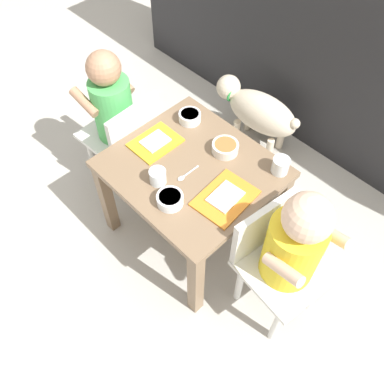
{
  "coord_description": "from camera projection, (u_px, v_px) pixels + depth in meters",
  "views": [
    {
      "loc": [
        0.71,
        -0.69,
        1.59
      ],
      "look_at": [
        0.0,
        0.0,
        0.28
      ],
      "focal_mm": 38.99,
      "sensor_mm": 36.0,
      "label": 1
    }
  ],
  "objects": [
    {
      "name": "seated_child_right",
      "position": [
        291.0,
        246.0,
        1.33
      ],
      "size": [
        0.31,
        0.31,
        0.69
      ],
      "color": "silver",
      "rests_on": "ground"
    },
    {
      "name": "kitchen_cabinet_back",
      "position": [
        345.0,
        51.0,
        1.92
      ],
      "size": [
        2.36,
        0.37,
        0.92
      ],
      "primitive_type": "cube",
      "color": "#232326",
      "rests_on": "ground"
    },
    {
      "name": "spoon_by_left_tray",
      "position": [
        186.0,
        175.0,
        1.5
      ],
      "size": [
        0.02,
        0.1,
        0.01
      ],
      "color": "silver",
      "rests_on": "dining_table"
    },
    {
      "name": "water_cup_left",
      "position": [
        280.0,
        166.0,
        1.49
      ],
      "size": [
        0.06,
        0.06,
        0.06
      ],
      "color": "white",
      "rests_on": "dining_table"
    },
    {
      "name": "dog",
      "position": [
        257.0,
        110.0,
        2.04
      ],
      "size": [
        0.48,
        0.21,
        0.32
      ],
      "color": "beige",
      "rests_on": "ground"
    },
    {
      "name": "food_tray_right",
      "position": [
        225.0,
        198.0,
        1.43
      ],
      "size": [
        0.18,
        0.22,
        0.02
      ],
      "color": "orange",
      "rests_on": "dining_table"
    },
    {
      "name": "cereal_bowl_right_side",
      "position": [
        225.0,
        147.0,
        1.56
      ],
      "size": [
        0.1,
        0.1,
        0.04
      ],
      "color": "silver",
      "rests_on": "dining_table"
    },
    {
      "name": "cereal_bowl_left_side",
      "position": [
        190.0,
        117.0,
        1.66
      ],
      "size": [
        0.09,
        0.09,
        0.04
      ],
      "color": "white",
      "rests_on": "dining_table"
    },
    {
      "name": "food_tray_left",
      "position": [
        155.0,
        142.0,
        1.59
      ],
      "size": [
        0.14,
        0.18,
        0.02
      ],
      "color": "gold",
      "rests_on": "dining_table"
    },
    {
      "name": "water_cup_right",
      "position": [
        158.0,
        177.0,
        1.46
      ],
      "size": [
        0.06,
        0.06,
        0.06
      ],
      "color": "white",
      "rests_on": "dining_table"
    },
    {
      "name": "ground_plane",
      "position": [
        192.0,
        230.0,
        1.87
      ],
      "size": [
        7.0,
        7.0,
        0.0
      ],
      "primitive_type": "plane",
      "color": "#B2ADA3"
    },
    {
      "name": "dining_table",
      "position": [
        192.0,
        180.0,
        1.58
      ],
      "size": [
        0.59,
        0.53,
        0.43
      ],
      "color": "#7A6047",
      "rests_on": "ground"
    },
    {
      "name": "seated_child_left",
      "position": [
        114.0,
        109.0,
        1.73
      ],
      "size": [
        0.3,
        0.3,
        0.69
      ],
      "color": "silver",
      "rests_on": "ground"
    },
    {
      "name": "veggie_bowl_near",
      "position": [
        170.0,
        199.0,
        1.41
      ],
      "size": [
        0.09,
        0.09,
        0.04
      ],
      "color": "white",
      "rests_on": "dining_table"
    }
  ]
}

